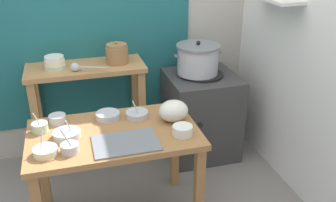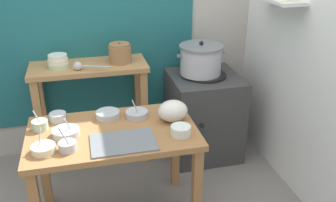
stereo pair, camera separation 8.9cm
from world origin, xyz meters
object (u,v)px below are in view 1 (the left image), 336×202
prep_bowl_6 (182,130)px  prep_bowl_7 (40,127)px  bowl_stack_enamel (55,63)px  ladle (77,67)px  prep_bowl_1 (57,119)px  steamer_pot (198,59)px  prep_bowl_3 (45,151)px  prep_bowl_2 (67,134)px  prep_bowl_4 (108,115)px  stove_block (201,114)px  plastic_bag (173,111)px  serving_tray (126,143)px  prep_table (115,146)px  prep_bowl_5 (70,148)px  prep_bowl_0 (137,114)px  clay_pot (117,54)px  back_shelf_table (88,91)px

prep_bowl_6 → prep_bowl_7: 0.92m
bowl_stack_enamel → prep_bowl_6: size_ratio=1.32×
ladle → prep_bowl_6: 1.07m
prep_bowl_1 → prep_bowl_6: 0.86m
steamer_pot → prep_bowl_3: (-1.26, -0.88, -0.16)m
prep_bowl_2 → prep_bowl_4: 0.34m
bowl_stack_enamel → stove_block: bearing=-6.3°
prep_bowl_4 → plastic_bag: bearing=-19.2°
stove_block → serving_tray: 1.25m
prep_table → plastic_bag: bearing=5.8°
stove_block → prep_bowl_7: 1.50m
prep_bowl_5 → prep_bowl_6: prep_bowl_5 is taller
plastic_bag → prep_bowl_7: 0.88m
prep_bowl_0 → prep_bowl_6: 0.39m
steamer_pot → prep_bowl_0: (-0.65, -0.56, -0.16)m
steamer_pot → bowl_stack_enamel: bearing=174.5°
bowl_stack_enamel → prep_bowl_0: bearing=-52.3°
steamer_pot → plastic_bag: (-0.42, -0.68, -0.11)m
ladle → prep_bowl_5: bearing=-97.0°
stove_block → prep_bowl_2: (-1.17, -0.69, 0.36)m
ladle → prep_bowl_4: (0.16, -0.52, -0.19)m
prep_bowl_7 → clay_pot: bearing=48.3°
prep_bowl_1 → prep_bowl_4: 0.34m
back_shelf_table → ladle: 0.29m
prep_bowl_0 → prep_bowl_7: (-0.65, -0.02, 0.01)m
stove_block → plastic_bag: 0.90m
bowl_stack_enamel → serving_tray: bowl_stack_enamel is taller
steamer_pot → back_shelf_table: bearing=173.3°
stove_block → plastic_bag: (-0.46, -0.66, 0.41)m
steamer_pot → prep_bowl_6: (-0.42, -0.88, -0.15)m
stove_block → ladle: bearing=179.0°
steamer_pot → clay_pot: bearing=170.7°
prep_bowl_1 → prep_bowl_7: bearing=-138.6°
back_shelf_table → serving_tray: size_ratio=2.40×
plastic_bag → prep_bowl_4: bearing=160.8°
serving_tray → plastic_bag: 0.43m
clay_pot → prep_bowl_3: (-0.59, -0.99, -0.23)m
serving_tray → prep_bowl_3: prep_bowl_3 is taller
bowl_stack_enamel → ladle: 0.20m
steamer_pot → prep_bowl_1: bearing=-157.4°
prep_table → prep_bowl_4: size_ratio=6.64×
ladle → prep_bowl_6: bearing=-56.0°
clay_pot → bowl_stack_enamel: size_ratio=1.09×
clay_pot → prep_bowl_5: 1.12m
steamer_pot → prep_bowl_3: 1.54m
ladle → plastic_bag: bearing=-48.7°
prep_bowl_5 → prep_bowl_6: (0.70, 0.02, 0.00)m
prep_bowl_2 → prep_bowl_6: (0.71, -0.17, 0.01)m
stove_block → prep_bowl_7: (-1.33, -0.57, 0.37)m
prep_bowl_5 → prep_table: bearing=32.1°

